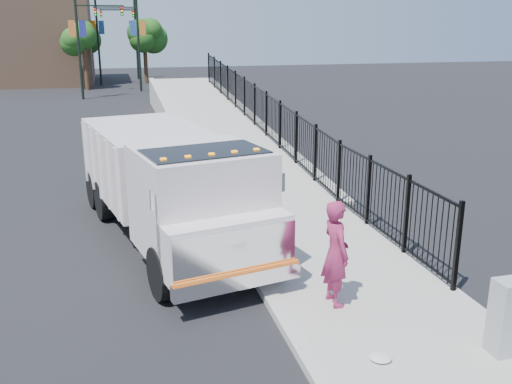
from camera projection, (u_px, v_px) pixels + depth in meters
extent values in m
plane|color=black|center=(254.00, 273.00, 12.30)|extent=(120.00, 120.00, 0.00)
cube|color=#9E998E|center=(377.00, 302.00, 10.88)|extent=(3.55, 12.00, 0.12)
cube|color=#ADAAA3|center=(281.00, 314.00, 10.42)|extent=(0.30, 12.00, 0.16)
cube|color=#9E998E|center=(216.00, 134.00, 27.66)|extent=(3.95, 24.06, 3.19)
cube|color=black|center=(266.00, 129.00, 24.03)|extent=(0.10, 28.00, 1.80)
cube|color=black|center=(167.00, 214.00, 14.24)|extent=(2.56, 7.34, 0.24)
cube|color=silver|center=(201.00, 200.00, 11.82)|extent=(2.95, 2.83, 2.14)
cube|color=silver|center=(227.00, 245.00, 10.83)|extent=(2.62, 1.26, 1.07)
cube|color=silver|center=(236.00, 253.00, 10.49)|extent=(2.43, 0.60, 0.91)
cube|color=silver|center=(238.00, 281.00, 10.57)|extent=(2.55, 0.72, 0.30)
cube|color=orange|center=(238.00, 273.00, 10.52)|extent=(2.52, 0.59, 0.06)
cube|color=black|center=(205.00, 173.00, 11.41)|extent=(2.59, 1.85, 0.91)
cube|color=silver|center=(149.00, 161.00, 15.13)|extent=(3.45, 4.93, 1.82)
cube|color=silver|center=(152.00, 200.00, 10.20)|extent=(0.08, 0.08, 0.37)
cube|color=silver|center=(283.00, 182.00, 11.34)|extent=(0.08, 0.08, 0.37)
cube|color=orange|center=(163.00, 160.00, 10.55)|extent=(0.12, 0.11, 0.06)
cube|color=orange|center=(188.00, 157.00, 10.76)|extent=(0.12, 0.11, 0.06)
cube|color=orange|center=(212.00, 155.00, 10.96)|extent=(0.12, 0.11, 0.06)
cube|color=orange|center=(234.00, 152.00, 11.17)|extent=(0.12, 0.11, 0.06)
cube|color=orange|center=(256.00, 150.00, 11.37)|extent=(0.12, 0.11, 0.06)
cylinder|color=black|center=(162.00, 273.00, 11.02)|extent=(0.56, 1.12, 1.07)
cylinder|color=black|center=(266.00, 253.00, 11.98)|extent=(0.56, 1.12, 1.07)
cylinder|color=black|center=(104.00, 201.00, 15.53)|extent=(0.56, 1.12, 1.07)
cylinder|color=black|center=(183.00, 190.00, 16.48)|extent=(0.56, 1.12, 1.07)
cylinder|color=black|center=(96.00, 190.00, 16.54)|extent=(0.56, 1.12, 1.07)
cylinder|color=black|center=(170.00, 181.00, 17.50)|extent=(0.56, 1.12, 1.07)
imported|color=#91244D|center=(336.00, 253.00, 10.47)|extent=(0.53, 0.77, 2.01)
cube|color=gray|center=(509.00, 317.00, 8.96)|extent=(0.55, 0.40, 1.25)
ellipsoid|color=silver|center=(380.00, 357.00, 8.92)|extent=(0.36, 0.36, 0.09)
cylinder|color=black|center=(78.00, 41.00, 39.04)|extent=(0.18, 0.18, 8.00)
cube|color=black|center=(100.00, 6.00, 38.76)|extent=(3.20, 0.08, 0.08)
cube|color=black|center=(122.00, 11.00, 39.20)|extent=(0.18, 0.22, 0.60)
cube|color=navy|center=(83.00, 29.00, 38.89)|extent=(0.45, 0.04, 1.10)
cube|color=#CB6329|center=(72.00, 29.00, 38.72)|extent=(0.45, 0.04, 1.10)
cylinder|color=black|center=(138.00, 39.00, 43.73)|extent=(0.18, 0.18, 8.00)
cube|color=black|center=(115.00, 7.00, 42.69)|extent=(3.20, 0.08, 0.08)
cube|color=black|center=(95.00, 12.00, 42.45)|extent=(0.18, 0.22, 0.60)
cube|color=orange|center=(142.00, 28.00, 43.58)|extent=(0.45, 0.04, 1.10)
cube|color=#25449D|center=(133.00, 28.00, 43.42)|extent=(0.45, 0.04, 1.10)
cylinder|color=black|center=(98.00, 37.00, 48.23)|extent=(0.18, 0.18, 8.00)
cube|color=black|center=(115.00, 9.00, 47.96)|extent=(3.20, 0.08, 0.08)
cube|color=black|center=(133.00, 13.00, 48.40)|extent=(0.18, 0.22, 0.60)
cube|color=navy|center=(101.00, 27.00, 48.09)|extent=(0.45, 0.04, 1.10)
cube|color=orange|center=(93.00, 27.00, 47.92)|extent=(0.45, 0.04, 1.10)
cylinder|color=black|center=(136.00, 36.00, 53.59)|extent=(0.18, 0.18, 8.00)
cube|color=black|center=(117.00, 10.00, 52.55)|extent=(3.20, 0.08, 0.08)
cube|color=black|center=(101.00, 14.00, 52.31)|extent=(0.18, 0.22, 0.60)
cube|color=orange|center=(139.00, 27.00, 53.44)|extent=(0.45, 0.04, 1.10)
cube|color=navy|center=(132.00, 27.00, 53.28)|extent=(0.45, 0.04, 1.10)
cylinder|color=#382314|center=(86.00, 70.00, 45.27)|extent=(0.36, 0.36, 3.20)
sphere|color=#194714|center=(83.00, 38.00, 44.58)|extent=(2.29, 2.29, 2.29)
cylinder|color=#382314|center=(146.00, 65.00, 50.42)|extent=(0.36, 0.36, 3.20)
sphere|color=#194714|center=(144.00, 37.00, 49.73)|extent=(2.38, 2.38, 2.38)
cylinder|color=#382314|center=(85.00, 62.00, 53.46)|extent=(0.36, 0.36, 3.20)
sphere|color=#194714|center=(83.00, 36.00, 52.77)|extent=(2.97, 2.97, 2.97)
cube|color=#8C664C|center=(32.00, 37.00, 49.88)|extent=(10.00, 10.00, 8.00)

